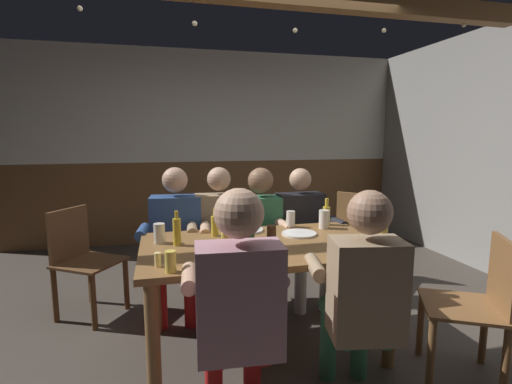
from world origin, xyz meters
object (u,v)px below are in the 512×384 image
(person_5, at_px, (361,291))
(pint_glass_3, at_px, (226,245))
(chair_empty_far_end, at_px, (82,258))
(pint_glass_0, at_px, (382,236))
(pint_glass_2, at_px, (271,236))
(bottle_0, at_px, (177,231))
(pint_glass_5, at_px, (291,219))
(plate_1, at_px, (299,234))
(person_2, at_px, (261,230))
(pint_glass_4, at_px, (235,242))
(chair_empty_near_left, at_px, (477,304))
(person_3, at_px, (302,228))
(person_4, at_px, (238,301))
(pint_glass_1, at_px, (324,219))
(dining_table, at_px, (264,259))
(bottle_3, at_px, (249,236))
(table_candle, at_px, (158,260))
(plate_0, at_px, (245,230))
(pint_glass_6, at_px, (159,233))
(person_1, at_px, (220,233))
(bottle_1, at_px, (215,225))
(chair_empty_near_right, at_px, (350,234))
(bottle_2, at_px, (326,215))
(person_0, at_px, (176,234))

(person_5, bearing_deg, pint_glass_3, 154.92)
(person_5, height_order, chair_empty_far_end, person_5)
(pint_glass_0, bearing_deg, pint_glass_2, 164.18)
(bottle_0, distance_m, pint_glass_5, 0.94)
(plate_1, height_order, pint_glass_5, pint_glass_5)
(person_2, relative_size, pint_glass_3, 7.74)
(chair_empty_far_end, xyz_separation_m, pint_glass_4, (1.08, -1.02, 0.35))
(chair_empty_near_left, bearing_deg, bottle_0, 95.69)
(person_3, height_order, person_4, person_4)
(pint_glass_1, bearing_deg, dining_table, -152.48)
(person_3, distance_m, bottle_3, 1.05)
(table_candle, xyz_separation_m, pint_glass_3, (0.39, 0.06, 0.04))
(bottle_0, xyz_separation_m, bottle_3, (0.44, -0.19, -0.01))
(plate_0, xyz_separation_m, pint_glass_3, (-0.24, -0.60, 0.07))
(pint_glass_1, bearing_deg, pint_glass_4, -150.11)
(chair_empty_far_end, distance_m, bottle_3, 1.56)
(plate_0, height_order, pint_glass_6, pint_glass_6)
(person_4, bearing_deg, pint_glass_4, 84.55)
(person_1, distance_m, pint_glass_0, 1.34)
(bottle_0, distance_m, pint_glass_4, 0.43)
(person_3, relative_size, pint_glass_0, 7.68)
(dining_table, xyz_separation_m, pint_glass_1, (0.56, 0.29, 0.18))
(table_candle, relative_size, bottle_1, 0.40)
(bottle_0, xyz_separation_m, pint_glass_2, (0.59, -0.19, -0.02))
(chair_empty_near_right, xyz_separation_m, pint_glass_5, (-0.86, -0.64, 0.34))
(person_1, bearing_deg, chair_empty_near_left, 139.23)
(person_2, height_order, chair_empty_near_left, person_2)
(person_5, height_order, pint_glass_2, person_5)
(bottle_2, xyz_separation_m, pint_glass_2, (-0.60, -0.49, -0.01))
(pint_glass_0, bearing_deg, person_4, -157.50)
(table_candle, height_order, pint_glass_4, pint_glass_4)
(person_3, xyz_separation_m, person_4, (-0.86, -1.41, 0.04))
(bottle_3, distance_m, pint_glass_2, 0.15)
(person_0, bearing_deg, bottle_3, 124.40)
(bottle_3, relative_size, pint_glass_1, 1.39)
(dining_table, bearing_deg, pint_glass_4, -144.56)
(person_0, relative_size, table_candle, 15.13)
(person_5, relative_size, table_candle, 15.13)
(chair_empty_near_right, bearing_deg, person_3, 76.17)
(pint_glass_4, bearing_deg, person_3, 48.39)
(chair_empty_near_right, height_order, pint_glass_4, pint_glass_4)
(pint_glass_3, height_order, pint_glass_4, pint_glass_3)
(person_0, distance_m, pint_glass_4, 0.94)
(dining_table, height_order, pint_glass_2, pint_glass_2)
(chair_empty_far_end, bearing_deg, pint_glass_1, 106.57)
(pint_glass_6, bearing_deg, pint_glass_2, -20.96)
(dining_table, distance_m, person_5, 0.78)
(person_5, bearing_deg, pint_glass_2, 128.01)
(table_candle, bearing_deg, chair_empty_near_right, 35.57)
(pint_glass_0, relative_size, pint_glass_1, 1.07)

